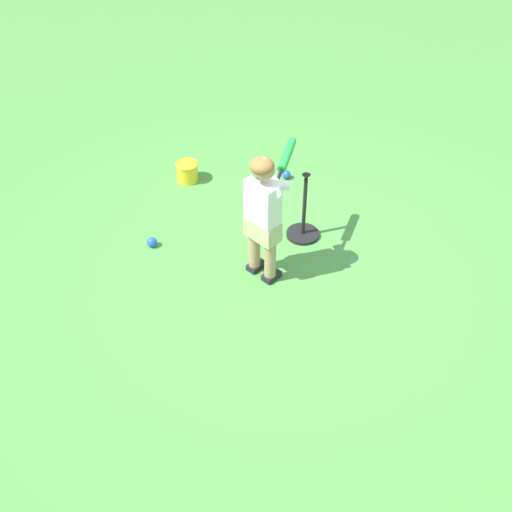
# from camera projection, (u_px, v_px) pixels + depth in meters

# --- Properties ---
(ground_plane) EXTENTS (40.00, 40.00, 0.00)m
(ground_plane) POSITION_uv_depth(u_px,v_px,m) (290.00, 274.00, 5.08)
(ground_plane) COLOR #519942
(child_batter) EXTENTS (0.34, 0.78, 1.08)m
(child_batter) POSITION_uv_depth(u_px,v_px,m) (265.00, 207.00, 4.67)
(child_batter) COLOR #232328
(child_batter) RESTS_ON ground
(play_ball_far_right) EXTENTS (0.09, 0.09, 0.09)m
(play_ball_far_right) POSITION_uv_depth(u_px,v_px,m) (152.00, 242.00, 5.31)
(play_ball_far_right) COLOR blue
(play_ball_far_right) RESTS_ON ground
(play_ball_center_lawn) EXTENTS (0.08, 0.08, 0.08)m
(play_ball_center_lawn) POSITION_uv_depth(u_px,v_px,m) (286.00, 175.00, 6.08)
(play_ball_center_lawn) COLOR blue
(play_ball_center_lawn) RESTS_ON ground
(batting_tee) EXTENTS (0.28, 0.28, 0.62)m
(batting_tee) POSITION_uv_depth(u_px,v_px,m) (303.00, 226.00, 5.38)
(batting_tee) COLOR black
(batting_tee) RESTS_ON ground
(toy_bucket) EXTENTS (0.22, 0.22, 0.19)m
(toy_bucket) POSITION_uv_depth(u_px,v_px,m) (187.00, 171.00, 6.02)
(toy_bucket) COLOR yellow
(toy_bucket) RESTS_ON ground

